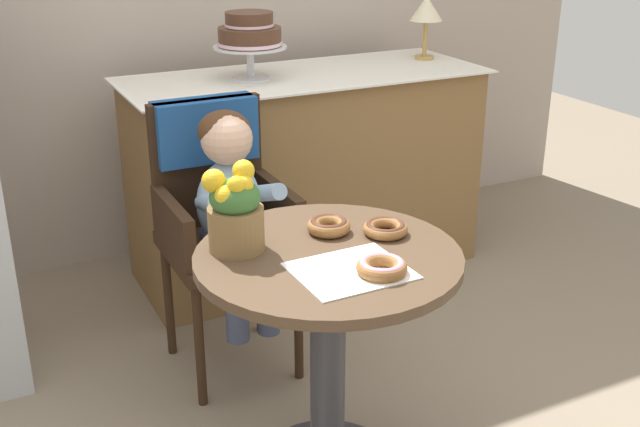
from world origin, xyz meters
The scene contains 11 objects.
cafe_table centered at (0.00, 0.00, 0.51)m, with size 0.72×0.72×0.72m.
wicker_chair centered at (-0.05, 0.77, 0.64)m, with size 0.42×0.45×0.95m.
seated_child centered at (-0.05, 0.61, 0.68)m, with size 0.27×0.32×0.73m.
paper_napkin centered at (0.00, -0.12, 0.72)m, with size 0.28×0.24×0.00m, color white.
donut_front centered at (0.06, 0.12, 0.74)m, with size 0.12×0.12×0.04m.
donut_mid centered at (0.06, -0.17, 0.74)m, with size 0.13×0.13×0.04m.
donut_side centered at (0.20, 0.04, 0.74)m, with size 0.13×0.13×0.03m.
flower_vase centered at (-0.21, 0.13, 0.83)m, with size 0.16×0.15×0.25m.
display_counter centered at (0.55, 1.30, 0.45)m, with size 1.56×0.62×0.90m.
tiered_cake_stand centered at (0.30, 1.30, 1.08)m, with size 0.30×0.30×0.27m.
table_lamp centered at (1.19, 1.36, 1.12)m, with size 0.15×0.15×0.28m.
Camera 1 is at (-0.86, -1.68, 1.60)m, focal length 44.04 mm.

